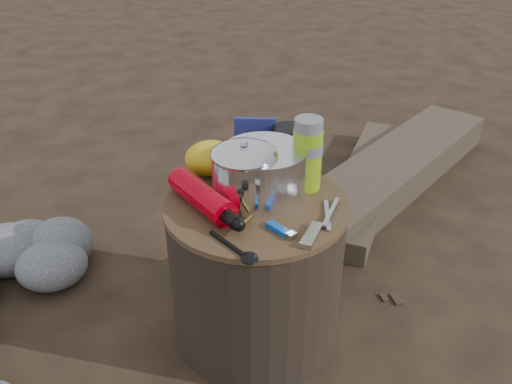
{
  "coord_description": "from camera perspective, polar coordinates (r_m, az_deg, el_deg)",
  "views": [
    {
      "loc": [
        -0.17,
        -1.17,
        1.18
      ],
      "look_at": [
        0.0,
        0.0,
        0.48
      ],
      "focal_mm": 37.07,
      "sensor_mm": 36.0,
      "label": 1
    }
  ],
  "objects": [
    {
      "name": "thermos",
      "position": [
        1.42,
        5.54,
        4.05
      ],
      "size": [
        0.08,
        0.08,
        0.2
      ],
      "primitive_type": "cylinder",
      "color": "#7CB016",
      "rests_on": "stump"
    },
    {
      "name": "log_main",
      "position": [
        2.29,
        12.82,
        0.89
      ],
      "size": [
        1.44,
        1.32,
        0.14
      ],
      "primitive_type": "cube",
      "rotation": [
        0.0,
        0.0,
        -0.85
      ],
      "color": "#45382C",
      "rests_on": "ground"
    },
    {
      "name": "lighter",
      "position": [
        1.28,
        2.44,
        -3.95
      ],
      "size": [
        0.07,
        0.08,
        0.02
      ],
      "primitive_type": "cube",
      "rotation": [
        0.0,
        0.0,
        0.62
      ],
      "color": "blue",
      "rests_on": "stump"
    },
    {
      "name": "multitool",
      "position": [
        1.26,
        6.0,
        -4.66
      ],
      "size": [
        0.08,
        0.1,
        0.01
      ],
      "primitive_type": "cube",
      "rotation": [
        0.0,
        0.0,
        -0.54
      ],
      "color": "#AFAFB4",
      "rests_on": "stump"
    },
    {
      "name": "travel_mug",
      "position": [
        1.52,
        3.49,
        4.62
      ],
      "size": [
        0.09,
        0.09,
        0.13
      ],
      "primitive_type": "cylinder",
      "color": "black",
      "rests_on": "stump"
    },
    {
      "name": "rock_ring",
      "position": [
        1.77,
        -25.57,
        -11.07
      ],
      "size": [
        0.4,
        0.87,
        0.17
      ],
      "primitive_type": null,
      "color": "slate",
      "rests_on": "ground"
    },
    {
      "name": "foil_windscreen",
      "position": [
        1.39,
        0.89,
        2.13
      ],
      "size": [
        0.22,
        0.22,
        0.14
      ],
      "primitive_type": "cylinder",
      "color": "silver",
      "rests_on": "stump"
    },
    {
      "name": "ground",
      "position": [
        1.67,
        0.0,
        -14.33
      ],
      "size": [
        60.0,
        60.0,
        0.0
      ],
      "primitive_type": "plane",
      "color": "#2F2218",
      "rests_on": "ground"
    },
    {
      "name": "food_pouch",
      "position": [
        1.53,
        -0.12,
        5.27
      ],
      "size": [
        0.12,
        0.05,
        0.15
      ],
      "primitive_type": "cube",
      "rotation": [
        0.0,
        0.0,
        -0.19
      ],
      "color": "navy",
      "rests_on": "stump"
    },
    {
      "name": "stuff_sack",
      "position": [
        1.51,
        -4.91,
        3.65
      ],
      "size": [
        0.15,
        0.12,
        0.1
      ],
      "primitive_type": "ellipsoid",
      "color": "gold",
      "rests_on": "stump"
    },
    {
      "name": "log_small",
      "position": [
        2.36,
        11.8,
        1.2
      ],
      "size": [
        0.71,
        1.06,
        0.09
      ],
      "primitive_type": "cube",
      "rotation": [
        0.0,
        0.0,
        -0.51
      ],
      "color": "#45382C",
      "rests_on": "ground"
    },
    {
      "name": "fuel_bottle",
      "position": [
        1.36,
        -5.8,
        -0.51
      ],
      "size": [
        0.2,
        0.29,
        0.07
      ],
      "primitive_type": null,
      "rotation": [
        0.0,
        0.0,
        0.5
      ],
      "color": "#BB0012",
      "rests_on": "stump"
    },
    {
      "name": "camping_pot",
      "position": [
        1.35,
        -1.27,
        1.94
      ],
      "size": [
        0.17,
        0.17,
        0.17
      ],
      "primitive_type": "cylinder",
      "color": "silver",
      "rests_on": "stump"
    },
    {
      "name": "stump",
      "position": [
        1.52,
        0.0,
        -8.36
      ],
      "size": [
        0.48,
        0.48,
        0.45
      ],
      "primitive_type": "cylinder",
      "color": "black",
      "rests_on": "ground"
    },
    {
      "name": "spork",
      "position": [
        1.23,
        -2.97,
        -5.62
      ],
      "size": [
        0.11,
        0.15,
        0.01
      ],
      "primitive_type": null,
      "rotation": [
        0.0,
        0.0,
        0.59
      ],
      "color": "black",
      "rests_on": "stump"
    },
    {
      "name": "pot_grabber",
      "position": [
        1.34,
        7.71,
        -2.41
      ],
      "size": [
        0.08,
        0.14,
        0.01
      ],
      "primitive_type": null,
      "rotation": [
        0.0,
        0.0,
        -0.36
      ],
      "color": "#AFAFB4",
      "rests_on": "stump"
    }
  ]
}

